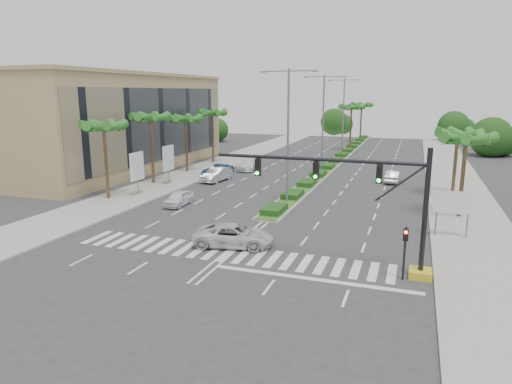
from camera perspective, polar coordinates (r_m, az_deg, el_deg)
ground at (r=29.22m, az=-3.53°, el=-7.70°), size 160.00×160.00×0.00m
footpath_right at (r=46.56m, az=24.31°, el=-1.06°), size 6.00×120.00×0.15m
footpath_left at (r=53.10m, az=-10.34°, el=1.40°), size 6.00×120.00×0.15m
median at (r=71.77m, az=10.52°, el=4.25°), size 2.20×75.00×0.20m
median_grass at (r=71.75m, az=10.53°, el=4.34°), size 1.80×75.00×0.04m
building at (r=63.19m, az=-16.48°, el=8.25°), size 12.00×36.00×12.00m
signal_gantry at (r=26.14m, az=15.47°, el=-2.62°), size 12.60×1.20×7.20m
pedestrian_signal at (r=25.85m, az=18.14°, el=-6.23°), size 0.28×0.36×3.00m
direction_sign at (r=34.22m, az=23.42°, el=-1.43°), size 2.70×0.11×3.40m
billboard_near at (r=45.55m, az=-14.66°, el=3.07°), size 0.18×2.10×4.35m
billboard_far at (r=50.57m, az=-10.89°, el=4.15°), size 0.18×2.10×4.35m
palm_left_near at (r=44.67m, az=-18.50°, el=7.48°), size 4.57×4.68×7.55m
palm_left_mid at (r=51.20m, az=-13.04°, el=8.78°), size 4.57×4.68×7.95m
palm_left_far at (r=58.15m, az=-8.78°, el=8.78°), size 4.57×4.68×7.35m
palm_left_end at (r=65.29m, az=-5.47°, el=9.59°), size 4.57×4.68×7.75m
palm_right_near at (r=39.63m, az=24.78°, el=5.73°), size 4.57×4.68×7.05m
palm_right_far at (r=47.59m, az=23.91°, el=6.39°), size 4.57×4.68×6.75m
palm_median_a at (r=81.03m, az=11.84°, el=10.13°), size 4.57×4.68×8.05m
palm_median_b at (r=95.91m, az=13.06°, el=10.39°), size 4.57×4.68×8.05m
streetlight_near at (r=40.83m, az=4.02°, el=7.85°), size 5.10×0.25×12.00m
streetlight_mid at (r=56.38m, az=8.38°, el=9.00°), size 5.10×0.25×12.00m
streetlight_far at (r=72.14m, az=10.86°, el=9.63°), size 5.10×0.25×12.00m
car_parked_a at (r=41.68m, az=-9.65°, el=-0.77°), size 1.63×3.90×1.32m
car_parked_b at (r=52.39m, az=-4.93°, el=2.20°), size 2.21×4.95×1.58m
car_parked_c at (r=55.72m, az=-4.87°, el=2.74°), size 2.67×5.30×1.44m
car_parked_d at (r=59.89m, az=-0.93°, el=3.48°), size 2.53×5.26×1.48m
car_crossing at (r=30.34m, az=-2.83°, el=-5.44°), size 5.71×3.48×1.48m
car_right at (r=53.74m, az=16.79°, el=1.85°), size 1.81×4.24×1.36m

